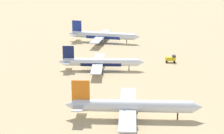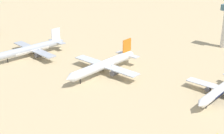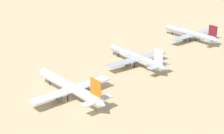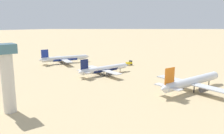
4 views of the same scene
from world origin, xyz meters
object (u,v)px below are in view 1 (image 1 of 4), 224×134
Objects in this scene: parked_jet_3 at (100,62)px; service_truck at (171,58)px; parked_jet_4 at (103,35)px; parked_jet_2 at (131,106)px.

parked_jet_3 is 7.81× the size of service_truck.
service_truck is at bearing -47.65° from parked_jet_4.
service_truck is at bearing 73.15° from parked_jet_2.
parked_jet_3 is 0.95× the size of parked_jet_4.
parked_jet_3 is 38.60m from service_truck.
parked_jet_4 is 55.27m from service_truck.
parked_jet_4 is 8.22× the size of service_truck.
parked_jet_3 is at bearing -88.58° from parked_jet_4.
parked_jet_3 is (-14.28, 57.01, -0.83)m from parked_jet_2.
parked_jet_2 reaches higher than parked_jet_3.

